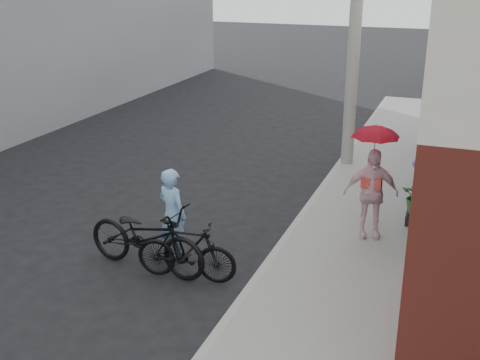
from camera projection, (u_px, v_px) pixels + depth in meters
The scene contains 11 objects.
ground at pixel (200, 273), 9.42m from camera, with size 80.00×80.00×0.00m, color black.
sidewalk at pixel (357, 239), 10.45m from camera, with size 2.20×24.00×0.12m, color gray.
curb at pixel (293, 229), 10.84m from camera, with size 0.12×24.00×0.12m, color #9E9E99.
utility_pole at pixel (356, 16), 13.13m from camera, with size 0.28×0.28×7.00m, color #9E9E99.
officer at pixel (172, 215), 9.60m from camera, with size 0.57×0.38×1.57m, color #7FB2E3.
bike_left at pixel (146, 237), 9.37m from camera, with size 0.75×2.14×1.12m, color black.
bike_right at pixel (186, 251), 9.10m from camera, with size 0.45×1.59×0.95m, color black.
kimono_woman at pixel (371, 193), 10.19m from camera, with size 0.92×0.38×1.57m, color #FCD3DE.
parasol at pixel (376, 129), 9.81m from camera, with size 0.77×0.77×0.67m, color red.
planter at pixel (417, 219), 10.89m from camera, with size 0.38×0.38×0.20m, color black.
potted_plant at pixel (419, 197), 10.74m from camera, with size 0.59×0.51×0.66m, color #2D7035.
Camera 1 is at (3.58, -7.58, 4.58)m, focal length 45.00 mm.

